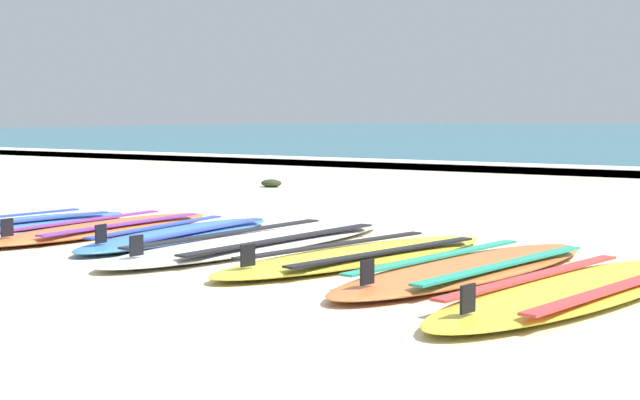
# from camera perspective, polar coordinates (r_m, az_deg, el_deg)

# --- Properties ---
(ground_plane) EXTENTS (80.00, 80.00, 0.00)m
(ground_plane) POSITION_cam_1_polar(r_m,az_deg,el_deg) (5.65, -3.56, -3.03)
(ground_plane) COLOR beige
(wave_foam_strip) EXTENTS (80.00, 0.78, 0.11)m
(wave_foam_strip) POSITION_cam_1_polar(r_m,az_deg,el_deg) (12.96, 18.44, 1.65)
(wave_foam_strip) COLOR white
(wave_foam_strip) RESTS_ON ground
(surfboard_0) EXTENTS (0.64, 1.99, 0.18)m
(surfboard_0) POSITION_cam_1_polar(r_m,az_deg,el_deg) (6.97, -18.41, -1.40)
(surfboard_0) COLOR #3875CC
(surfboard_0) RESTS_ON ground
(surfboard_1) EXTENTS (0.62, 2.14, 0.18)m
(surfboard_1) POSITION_cam_1_polar(r_m,az_deg,el_deg) (6.55, -13.21, -1.68)
(surfboard_1) COLOR orange
(surfboard_1) RESTS_ON ground
(surfboard_2) EXTENTS (0.68, 2.00, 0.18)m
(surfboard_2) POSITION_cam_1_polar(r_m,az_deg,el_deg) (6.13, -8.62, -2.08)
(surfboard_2) COLOR #3875CC
(surfboard_2) RESTS_ON ground
(surfboard_3) EXTENTS (0.77, 2.52, 0.18)m
(surfboard_3) POSITION_cam_1_polar(r_m,az_deg,el_deg) (5.69, -3.93, -2.60)
(surfboard_3) COLOR silver
(surfboard_3) RESTS_ON ground
(surfboard_4) EXTENTS (0.92, 2.19, 0.18)m
(surfboard_4) POSITION_cam_1_polar(r_m,az_deg,el_deg) (5.16, 2.50, -3.41)
(surfboard_4) COLOR yellow
(surfboard_4) RESTS_ON ground
(surfboard_5) EXTENTS (0.82, 2.25, 0.18)m
(surfboard_5) POSITION_cam_1_polar(r_m,az_deg,el_deg) (4.79, 9.24, -4.15)
(surfboard_5) COLOR orange
(surfboard_5) RESTS_ON ground
(surfboard_6) EXTENTS (0.88, 2.27, 0.18)m
(surfboard_6) POSITION_cam_1_polar(r_m,az_deg,el_deg) (4.29, 15.44, -5.36)
(surfboard_6) COLOR yellow
(surfboard_6) RESTS_ON ground
(seaweed_clump_mid_sand) EXTENTS (0.25, 0.20, 0.09)m
(seaweed_clump_mid_sand) POSITION_cam_1_polar(r_m,az_deg,el_deg) (10.46, -3.02, 1.04)
(seaweed_clump_mid_sand) COLOR #2D381E
(seaweed_clump_mid_sand) RESTS_ON ground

